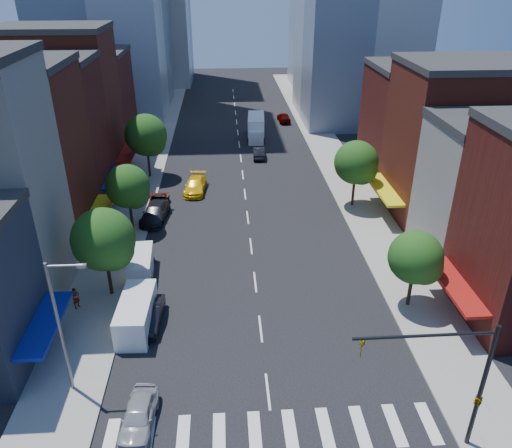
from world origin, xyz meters
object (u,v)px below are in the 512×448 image
(traffic_car_oncoming, at_px, (259,152))
(pedestrian_near, at_px, (76,298))
(taxi, at_px, (195,185))
(traffic_car_far, at_px, (284,117))
(box_truck, at_px, (256,128))
(parked_car_second, at_px, (150,315))
(parked_car_front, at_px, (139,415))
(parked_car_rear, at_px, (155,212))
(cargo_van_far, at_px, (141,265))
(cargo_van_near, at_px, (136,315))
(parked_car_third, at_px, (158,203))
(pedestrian_far, at_px, (131,258))

(traffic_car_oncoming, distance_m, pedestrian_near, 36.82)
(taxi, bearing_deg, traffic_car_far, 70.41)
(taxi, xyz_separation_m, box_truck, (8.36, 19.96, 0.74))
(parked_car_second, height_order, pedestrian_near, pedestrian_near)
(parked_car_front, height_order, parked_car_rear, parked_car_rear)
(cargo_van_far, relative_size, taxi, 0.87)
(cargo_van_far, bearing_deg, cargo_van_near, -88.28)
(parked_car_third, distance_m, pedestrian_near, 18.07)
(taxi, height_order, pedestrian_far, pedestrian_far)
(cargo_van_far, bearing_deg, pedestrian_far, 125.28)
(parked_car_second, xyz_separation_m, pedestrian_far, (-2.55, 7.78, 0.25))
(pedestrian_far, bearing_deg, parked_car_second, 34.88)
(cargo_van_far, height_order, pedestrian_far, cargo_van_far)
(traffic_car_far, distance_m, pedestrian_far, 48.22)
(traffic_car_oncoming, distance_m, pedestrian_far, 30.30)
(parked_car_third, height_order, parked_car_rear, parked_car_rear)
(parked_car_third, xyz_separation_m, taxi, (3.83, 4.30, 0.15))
(cargo_van_near, bearing_deg, taxi, 84.70)
(parked_car_front, bearing_deg, taxi, 90.74)
(parked_car_third, height_order, traffic_car_oncoming, traffic_car_oncoming)
(parked_car_rear, bearing_deg, parked_car_second, -77.51)
(parked_car_rear, distance_m, cargo_van_near, 17.53)
(parked_car_second, relative_size, pedestrian_far, 2.69)
(parked_car_third, bearing_deg, parked_car_front, -87.02)
(traffic_car_oncoming, bearing_deg, parked_car_second, 76.56)
(cargo_van_near, height_order, cargo_van_far, cargo_van_near)
(traffic_car_oncoming, relative_size, pedestrian_far, 2.64)
(traffic_car_far, xyz_separation_m, pedestrian_far, (-18.42, -44.56, 0.22))
(parked_car_third, distance_m, pedestrian_far, 11.94)
(parked_car_rear, xyz_separation_m, pedestrian_far, (-1.00, -9.21, 0.16))
(parked_car_rear, relative_size, cargo_van_far, 1.20)
(taxi, bearing_deg, parked_car_front, -87.15)
(parked_car_second, distance_m, traffic_car_far, 54.70)
(cargo_van_far, bearing_deg, parked_car_second, -80.19)
(parked_car_second, relative_size, traffic_car_far, 1.00)
(pedestrian_near, height_order, pedestrian_far, pedestrian_near)
(parked_car_third, relative_size, traffic_car_far, 1.02)
(parked_car_front, xyz_separation_m, parked_car_third, (-2.00, 28.82, -0.11))
(parked_car_front, distance_m, parked_car_third, 28.89)
(cargo_van_far, relative_size, box_truck, 0.58)
(parked_car_rear, xyz_separation_m, traffic_car_oncoming, (12.00, 18.16, -0.10))
(parked_car_third, relative_size, box_truck, 0.56)
(parked_car_front, relative_size, taxi, 0.81)
(cargo_van_near, distance_m, traffic_car_oncoming, 37.44)
(taxi, xyz_separation_m, pedestrian_far, (-4.83, -16.19, 0.20))
(parked_car_front, xyz_separation_m, pedestrian_near, (-6.25, 11.26, 0.26))
(traffic_car_far, bearing_deg, cargo_van_near, 69.23)
(parked_car_front, xyz_separation_m, cargo_van_far, (-1.99, 15.67, 0.23))
(taxi, relative_size, traffic_car_oncoming, 1.24)
(pedestrian_near, bearing_deg, cargo_van_far, -9.43)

